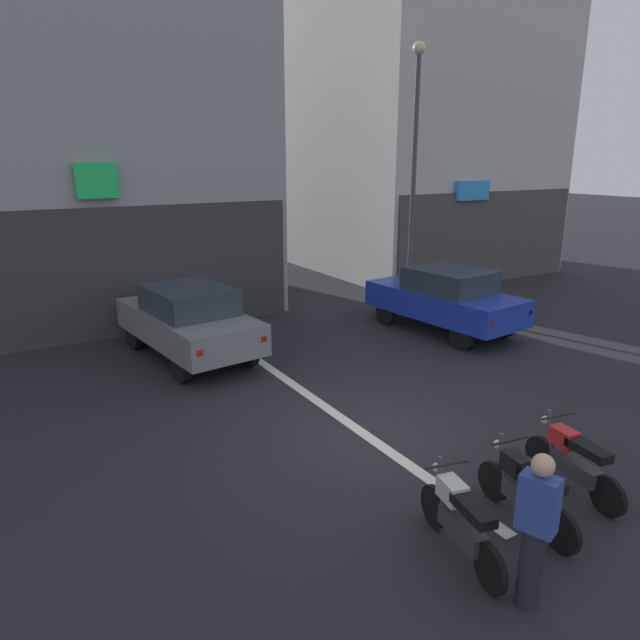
{
  "coord_description": "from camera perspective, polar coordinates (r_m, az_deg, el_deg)",
  "views": [
    {
      "loc": [
        -4.91,
        -6.8,
        4.32
      ],
      "look_at": [
        0.33,
        2.0,
        1.4
      ],
      "focal_mm": 32.01,
      "sensor_mm": 36.0,
      "label": 1
    }
  ],
  "objects": [
    {
      "name": "ground_plane",
      "position": [
        9.44,
        4.59,
        -11.39
      ],
      "size": [
        120.0,
        120.0,
        0.0
      ],
      "primitive_type": "plane",
      "color": "#232328"
    },
    {
      "name": "lane_centre_line",
      "position": [
        14.37,
        -9.33,
        -1.78
      ],
      "size": [
        0.2,
        18.0,
        0.01
      ],
      "primitive_type": "cube",
      "color": "silver",
      "rests_on": "ground"
    },
    {
      "name": "building_far_right",
      "position": [
        25.06,
        9.1,
        27.81
      ],
      "size": [
        8.4,
        9.72,
        19.16
      ],
      "color": "silver",
      "rests_on": "ground"
    },
    {
      "name": "car_grey_crossing_near",
      "position": [
        12.9,
        -13.04,
        0.05
      ],
      "size": [
        2.22,
        4.28,
        1.64
      ],
      "color": "black",
      "rests_on": "ground"
    },
    {
      "name": "car_blue_parked_kerbside",
      "position": [
        14.89,
        12.4,
        2.2
      ],
      "size": [
        2.15,
        4.25,
        1.64
      ],
      "color": "black",
      "rests_on": "ground"
    },
    {
      "name": "car_red_down_street",
      "position": [
        18.17,
        -9.75,
        4.78
      ],
      "size": [
        1.98,
        4.19,
        1.64
      ],
      "color": "black",
      "rests_on": "ground"
    },
    {
      "name": "street_lamp",
      "position": [
        16.99,
        9.43,
        16.07
      ],
      "size": [
        0.36,
        0.36,
        7.35
      ],
      "color": "#47474C",
      "rests_on": "ground"
    },
    {
      "name": "motorcycle_white_row_leftmost",
      "position": [
        6.88,
        13.83,
        -18.75
      ],
      "size": [
        0.56,
        1.65,
        0.98
      ],
      "color": "black",
      "rests_on": "ground"
    },
    {
      "name": "motorcycle_black_row_left_mid",
      "position": [
        7.61,
        19.86,
        -15.65
      ],
      "size": [
        0.55,
        1.67,
        0.98
      ],
      "color": "black",
      "rests_on": "ground"
    },
    {
      "name": "motorcycle_red_row_centre",
      "position": [
        8.48,
        23.94,
        -12.68
      ],
      "size": [
        0.55,
        1.66,
        0.98
      ],
      "color": "black",
      "rests_on": "ground"
    },
    {
      "name": "person_by_motorcycles",
      "position": [
        6.23,
        20.72,
        -19.06
      ],
      "size": [
        0.32,
        0.41,
        1.67
      ],
      "color": "#23232D",
      "rests_on": "ground"
    }
  ]
}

